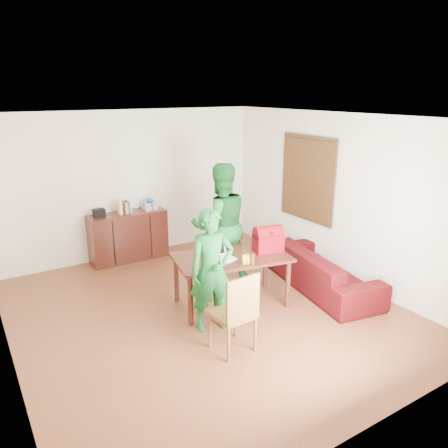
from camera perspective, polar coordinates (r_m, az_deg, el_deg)
room at (r=5.96m, az=-3.05°, el=0.32°), size 5.20×5.70×2.90m
table at (r=6.29m, az=0.97°, el=-5.00°), size 1.76×1.22×0.76m
chair at (r=5.38m, az=1.21°, el=-13.38°), size 0.49×0.47×1.02m
person_near at (r=5.63m, az=-1.61°, el=-6.09°), size 0.66×0.50×1.62m
person_far at (r=6.90m, az=-0.46°, el=-0.11°), size 1.09×0.92×1.97m
laptop at (r=6.09m, az=-0.25°, el=-4.33°), size 0.40×0.31×0.26m
bananas at (r=5.94m, az=2.87°, el=-5.07°), size 0.17×0.13×0.06m
bottle at (r=5.94m, az=3.74°, el=-4.46°), size 0.07×0.07×0.18m
red_bag at (r=6.41m, az=5.78°, el=-2.28°), size 0.45×0.32×0.31m
sofa at (r=7.09m, az=12.70°, el=-5.80°), size 1.22×2.28×0.63m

